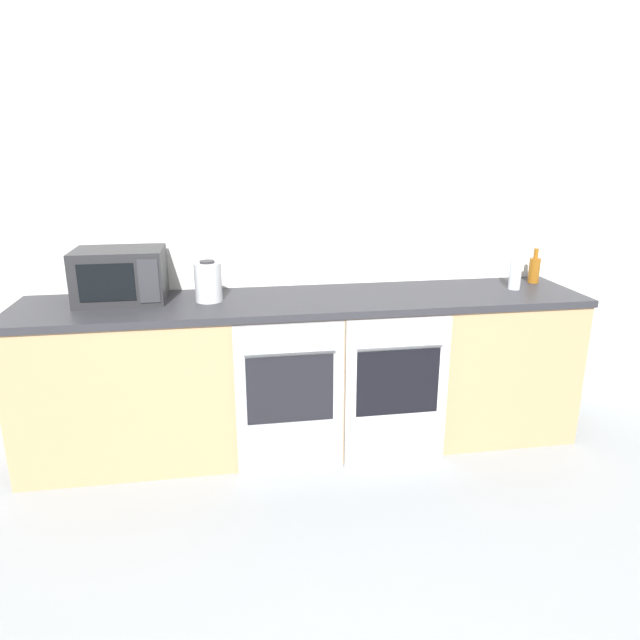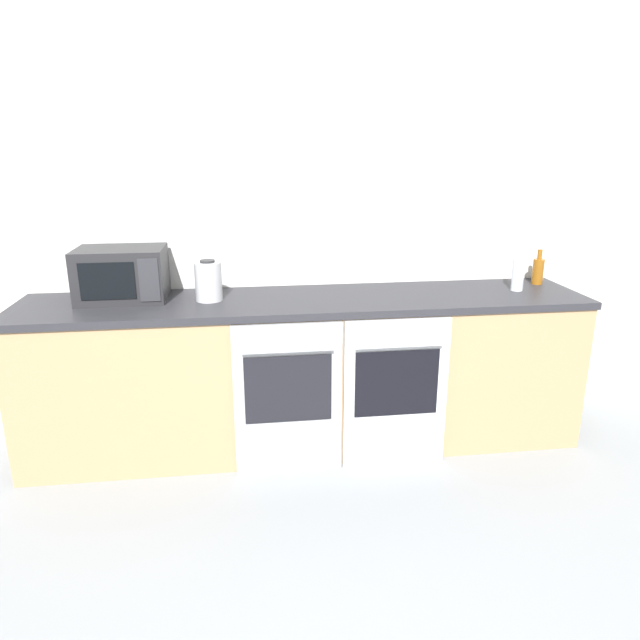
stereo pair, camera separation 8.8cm
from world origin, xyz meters
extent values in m
cube|color=silver|center=(0.00, 2.53, 1.30)|extent=(10.00, 0.06, 2.60)
cube|color=tan|center=(0.00, 2.19, 0.43)|extent=(3.18, 0.62, 0.86)
cube|color=#28282D|center=(0.00, 2.19, 0.88)|extent=(3.20, 0.65, 0.04)
cube|color=#A8AAAF|center=(-0.14, 1.86, 0.43)|extent=(0.58, 0.03, 0.85)
cube|color=black|center=(-0.14, 1.84, 0.49)|extent=(0.46, 0.01, 0.37)
cylinder|color=#A8AAAF|center=(-0.14, 1.82, 0.72)|extent=(0.47, 0.02, 0.02)
cube|color=silver|center=(0.45, 1.86, 0.43)|extent=(0.58, 0.03, 0.85)
cube|color=black|center=(0.45, 1.84, 0.49)|extent=(0.46, 0.01, 0.37)
cylinder|color=silver|center=(0.45, 1.82, 0.72)|extent=(0.47, 0.02, 0.02)
cube|color=#232326|center=(-1.01, 2.29, 1.04)|extent=(0.47, 0.33, 0.29)
cube|color=black|center=(-1.06, 2.12, 1.04)|extent=(0.28, 0.01, 0.20)
cube|color=#2D2D33|center=(-0.84, 2.12, 1.04)|extent=(0.10, 0.01, 0.23)
cylinder|color=silver|center=(1.26, 2.20, 0.99)|extent=(0.07, 0.07, 0.19)
cylinder|color=silver|center=(1.26, 2.20, 1.12)|extent=(0.03, 0.03, 0.07)
cylinder|color=#8C5114|center=(1.46, 2.33, 0.98)|extent=(0.07, 0.07, 0.16)
cylinder|color=#8C5114|center=(1.46, 2.33, 1.08)|extent=(0.03, 0.03, 0.06)
cylinder|color=#B7BABF|center=(-0.54, 2.21, 1.00)|extent=(0.15, 0.15, 0.21)
cylinder|color=#262628|center=(-0.54, 2.21, 1.12)|extent=(0.08, 0.08, 0.01)
camera|label=1|loc=(-0.42, -0.91, 1.72)|focal=32.00mm
camera|label=2|loc=(-0.34, -0.92, 1.72)|focal=32.00mm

